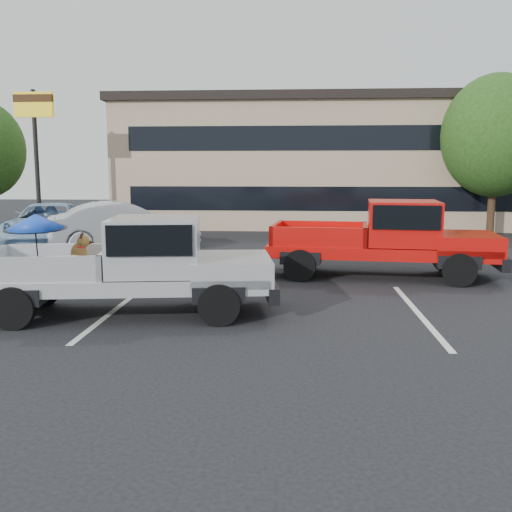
% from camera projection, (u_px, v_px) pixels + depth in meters
% --- Properties ---
extents(ground, '(90.00, 90.00, 0.00)m').
position_uv_depth(ground, '(259.00, 340.00, 9.36)').
color(ground, black).
rests_on(ground, ground).
extents(stripe_left, '(0.12, 5.00, 0.01)m').
position_uv_depth(stripe_left, '(117.00, 308.00, 11.53)').
color(stripe_left, silver).
rests_on(stripe_left, ground).
extents(stripe_right, '(0.12, 5.00, 0.01)m').
position_uv_depth(stripe_right, '(418.00, 313.00, 11.14)').
color(stripe_right, silver).
rests_on(stripe_right, ground).
extents(motel_building, '(20.40, 8.40, 6.30)m').
position_uv_depth(motel_building, '(322.00, 162.00, 29.47)').
color(motel_building, tan).
rests_on(motel_building, ground).
extents(motel_sign, '(1.60, 0.22, 6.00)m').
position_uv_depth(motel_sign, '(35.00, 124.00, 23.14)').
color(motel_sign, black).
rests_on(motel_sign, ground).
extents(tree_right, '(4.46, 4.46, 6.78)m').
position_uv_depth(tree_right, '(496.00, 136.00, 23.94)').
color(tree_right, '#332114').
rests_on(tree_right, ground).
extents(tree_back, '(4.68, 4.68, 7.11)m').
position_uv_depth(tree_back, '(391.00, 141.00, 32.00)').
color(tree_back, '#332114').
rests_on(tree_back, ground).
extents(silver_pickup, '(5.90, 2.71, 2.06)m').
position_uv_depth(silver_pickup, '(143.00, 261.00, 10.92)').
color(silver_pickup, black).
rests_on(silver_pickup, ground).
extents(red_pickup, '(6.24, 2.75, 1.99)m').
position_uv_depth(red_pickup, '(395.00, 236.00, 14.75)').
color(red_pickup, black).
rests_on(red_pickup, ground).
extents(silver_sedan, '(5.39, 3.70, 1.68)m').
position_uv_depth(silver_sedan, '(124.00, 226.00, 20.05)').
color(silver_sedan, '#A9ABB0').
rests_on(silver_sedan, ground).
extents(blue_suv, '(3.83, 6.09, 1.57)m').
position_uv_depth(blue_suv, '(49.00, 225.00, 21.05)').
color(blue_suv, '#8BAED0').
rests_on(blue_suv, ground).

